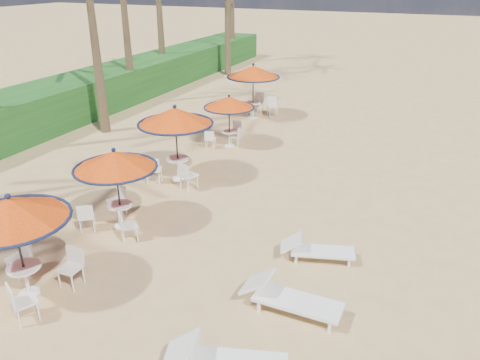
# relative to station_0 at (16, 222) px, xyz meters

# --- Properties ---
(ground) EXTENTS (160.00, 160.00, 0.00)m
(ground) POSITION_rel_station_0_xyz_m (4.74, 0.14, -1.80)
(ground) COLOR tan
(ground) RESTS_ON ground
(scrub_hedge) EXTENTS (3.00, 40.00, 1.80)m
(scrub_hedge) POSITION_rel_station_0_xyz_m (-8.76, 11.14, -0.90)
(scrub_hedge) COLOR #194716
(scrub_hedge) RESTS_ON ground
(station_0) EXTENTS (2.36, 2.36, 2.46)m
(station_0) POSITION_rel_station_0_xyz_m (0.00, 0.00, 0.00)
(station_0) COLOR black
(station_0) RESTS_ON ground
(station_1) EXTENTS (2.24, 2.24, 2.34)m
(station_1) POSITION_rel_station_0_xyz_m (-0.03, 3.24, -0.09)
(station_1) COLOR black
(station_1) RESTS_ON ground
(station_2) EXTENTS (2.51, 2.51, 2.61)m
(station_2) POSITION_rel_station_0_xyz_m (-0.22, 6.66, 0.19)
(station_2) COLOR black
(station_2) RESTS_ON ground
(station_3) EXTENTS (2.04, 2.04, 2.12)m
(station_3) POSITION_rel_station_0_xyz_m (-0.07, 10.46, -0.25)
(station_3) COLOR black
(station_3) RESTS_ON ground
(station_4) EXTENTS (2.51, 2.54, 2.62)m
(station_4) POSITION_rel_station_0_xyz_m (-0.67, 14.62, 0.11)
(station_4) COLOR black
(station_4) RESTS_ON ground
(lounger_mid) EXTENTS (2.14, 0.69, 0.76)m
(lounger_mid) POSITION_rel_station_0_xyz_m (5.37, 1.75, -1.44)
(lounger_mid) COLOR white
(lounger_mid) RESTS_ON ground
(lounger_far) EXTENTS (1.89, 1.06, 0.65)m
(lounger_far) POSITION_rel_station_0_xyz_m (5.37, 3.83, -1.50)
(lounger_far) COLOR white
(lounger_far) RESTS_ON ground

